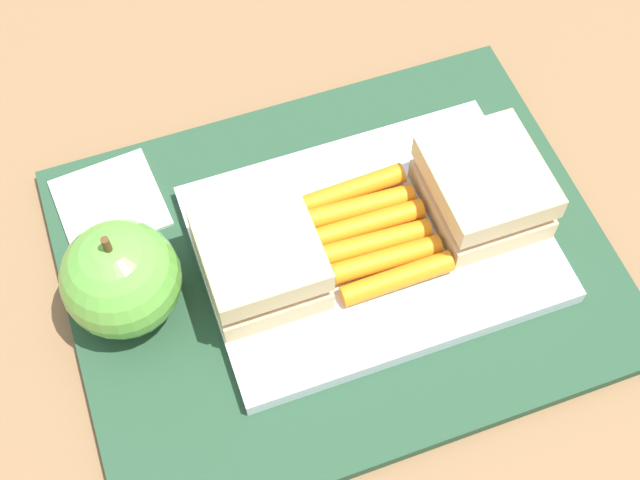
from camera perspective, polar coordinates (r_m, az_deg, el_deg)
ground_plane at (r=0.59m, az=1.13°, el=-1.69°), size 2.40×2.40×0.00m
lunchbag_mat at (r=0.59m, az=1.14°, el=-1.46°), size 0.36×0.28×0.01m
food_tray at (r=0.59m, az=3.45°, el=-0.22°), size 0.23×0.17×0.01m
sandwich_half_left at (r=0.59m, az=10.72°, el=3.39°), size 0.07×0.08×0.04m
sandwich_half_right at (r=0.55m, az=-3.98°, el=-1.13°), size 0.07×0.08×0.04m
carrot_sticks_bundle at (r=0.58m, az=3.53°, el=0.49°), size 0.08×0.09×0.02m
apple at (r=0.55m, az=-12.94°, el=-2.53°), size 0.08×0.08×0.09m
paper_napkin at (r=0.62m, az=-13.65°, el=2.38°), size 0.08×0.08×0.00m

